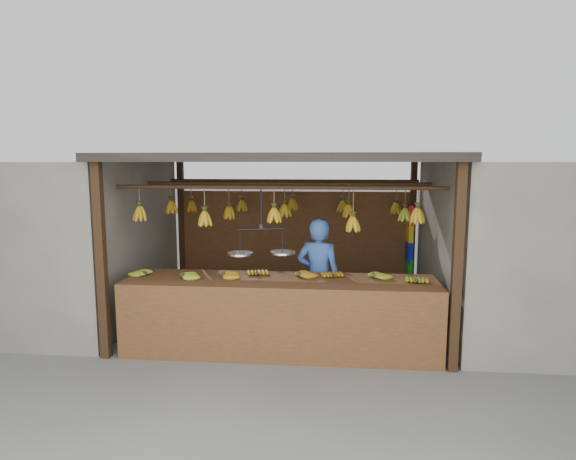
# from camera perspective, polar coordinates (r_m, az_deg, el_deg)

# --- Properties ---
(ground) EXTENTS (80.00, 80.00, 0.00)m
(ground) POSITION_cam_1_polar(r_m,az_deg,el_deg) (7.13, -0.23, -10.74)
(ground) COLOR #5B5B57
(stall) EXTENTS (4.30, 3.30, 2.40)m
(stall) POSITION_cam_1_polar(r_m,az_deg,el_deg) (7.09, 0.02, 5.41)
(stall) COLOR black
(stall) RESTS_ON ground
(neighbor_left) EXTENTS (3.00, 3.00, 2.30)m
(neighbor_left) POSITION_cam_1_polar(r_m,az_deg,el_deg) (8.04, -26.72, -1.02)
(neighbor_left) COLOR slate
(neighbor_left) RESTS_ON ground
(neighbor_right) EXTENTS (3.00, 3.00, 2.30)m
(neighbor_right) POSITION_cam_1_polar(r_m,az_deg,el_deg) (7.43, 28.63, -1.83)
(neighbor_right) COLOR slate
(neighbor_right) RESTS_ON ground
(counter) EXTENTS (3.76, 0.86, 0.96)m
(counter) POSITION_cam_1_polar(r_m,az_deg,el_deg) (5.75, -1.05, -7.94)
(counter) COLOR #59341A
(counter) RESTS_ON ground
(hanging_bananas) EXTENTS (3.53, 2.22, 0.39)m
(hanging_bananas) POSITION_cam_1_polar(r_m,az_deg,el_deg) (6.78, -0.28, 2.26)
(hanging_bananas) COLOR #AD7B12
(hanging_bananas) RESTS_ON ground
(balance_scale) EXTENTS (0.81, 0.42, 0.82)m
(balance_scale) POSITION_cam_1_polar(r_m,az_deg,el_deg) (5.88, -3.17, -2.40)
(balance_scale) COLOR black
(balance_scale) RESTS_ON ground
(vendor) EXTENTS (0.64, 0.49, 1.58)m
(vendor) POSITION_cam_1_polar(r_m,az_deg,el_deg) (6.35, 3.63, -5.68)
(vendor) COLOR #3359A5
(vendor) RESTS_ON ground
(bag_bundles) EXTENTS (0.08, 0.26, 1.24)m
(bag_bundles) POSITION_cam_1_polar(r_m,az_deg,el_deg) (8.28, 14.19, -1.40)
(bag_bundles) COLOR red
(bag_bundles) RESTS_ON ground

